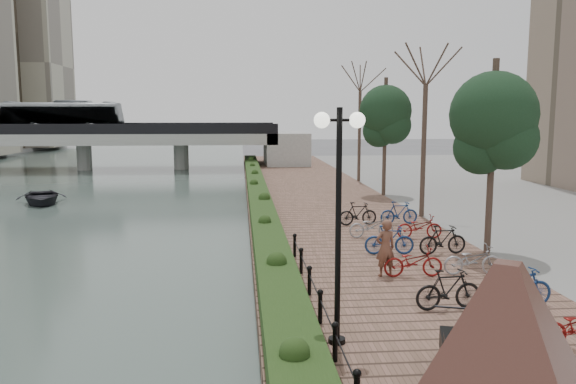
{
  "coord_description": "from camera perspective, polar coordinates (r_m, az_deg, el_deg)",
  "views": [
    {
      "loc": [
        -0.35,
        -9.05,
        5.16
      ],
      "look_at": [
        1.59,
        13.87,
        2.0
      ],
      "focal_mm": 35.0,
      "sensor_mm": 36.0,
      "label": 1
    }
  ],
  "objects": [
    {
      "name": "hedge",
      "position": [
        29.39,
        -2.93,
        -0.72
      ],
      "size": [
        1.1,
        56.0,
        0.6
      ],
      "primitive_type": "cube",
      "color": "#203914",
      "rests_on": "promenade"
    },
    {
      "name": "promenade",
      "position": [
        27.35,
        4.4,
        -2.54
      ],
      "size": [
        8.0,
        75.0,
        0.5
      ],
      "primitive_type": "cube",
      "color": "brown",
      "rests_on": "ground"
    },
    {
      "name": "pedestrian",
      "position": [
        16.59,
        9.86,
        -5.62
      ],
      "size": [
        0.68,
        0.52,
        1.68
      ],
      "primitive_type": "imported",
      "rotation": [
        0.0,
        0.0,
        3.36
      ],
      "color": "brown",
      "rests_on": "promenade"
    },
    {
      "name": "chain_fence",
      "position": [
        11.99,
        3.99,
        -13.28
      ],
      "size": [
        0.1,
        14.1,
        0.7
      ],
      "color": "black",
      "rests_on": "promenade"
    },
    {
      "name": "bicycle_parking",
      "position": [
        18.06,
        14.28,
        -5.84
      ],
      "size": [
        2.4,
        14.69,
        1.0
      ],
      "color": "#9A9A9E",
      "rests_on": "promenade"
    },
    {
      "name": "motorcycle",
      "position": [
        10.67,
        16.34,
        -15.13
      ],
      "size": [
        1.05,
        1.88,
        1.12
      ],
      "primitive_type": null,
      "rotation": [
        0.0,
        0.0,
        -0.29
      ],
      "color": "black",
      "rests_on": "promenade"
    },
    {
      "name": "bridge",
      "position": [
        56.13,
        -20.45,
        5.51
      ],
      "size": [
        36.0,
        10.77,
        6.5
      ],
      "color": "#9A9995",
      "rests_on": "ground"
    },
    {
      "name": "lamppost",
      "position": [
        11.17,
        5.19,
        1.69
      ],
      "size": [
        1.02,
        0.32,
        4.82
      ],
      "color": "black",
      "rests_on": "promenade"
    },
    {
      "name": "street_trees",
      "position": [
        23.33,
        16.19,
        3.89
      ],
      "size": [
        3.2,
        37.12,
        6.8
      ],
      "color": "#3B2F23",
      "rests_on": "promenade"
    },
    {
      "name": "boat",
      "position": [
        35.71,
        -23.79,
        -0.45
      ],
      "size": [
        3.95,
        4.68,
        0.83
      ],
      "primitive_type": "imported",
      "rotation": [
        0.0,
        0.0,
        0.32
      ],
      "color": "#222227",
      "rests_on": "river_water"
    }
  ]
}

